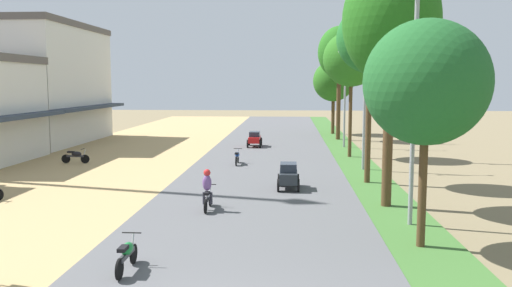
% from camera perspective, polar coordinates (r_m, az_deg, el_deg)
% --- Properties ---
extents(shophouse_far, '(9.71, 13.65, 10.10)m').
position_cam_1_polar(shophouse_far, '(48.57, -22.69, 5.98)').
color(shophouse_far, silver).
rests_on(shophouse_far, ground).
extents(parked_motorbike_third, '(1.80, 0.54, 0.94)m').
position_cam_1_polar(parked_motorbike_third, '(35.19, -18.91, -1.24)').
color(parked_motorbike_third, black).
rests_on(parked_motorbike_third, dirt_shoulder).
extents(median_tree_nearest, '(3.77, 3.77, 6.97)m').
position_cam_1_polar(median_tree_nearest, '(16.73, 17.94, 6.26)').
color(median_tree_nearest, '#4C351E').
rests_on(median_tree_nearest, median_strip).
extents(median_tree_second, '(3.88, 3.88, 10.02)m').
position_cam_1_polar(median_tree_second, '(22.17, 14.41, 12.61)').
color(median_tree_second, '#4C351E').
rests_on(median_tree_second, median_strip).
extents(median_tree_third, '(3.36, 3.36, 8.97)m').
position_cam_1_polar(median_tree_third, '(27.23, 12.27, 10.94)').
color(median_tree_third, '#4C351E').
rests_on(median_tree_third, median_strip).
extents(median_tree_fourth, '(3.84, 3.84, 8.55)m').
position_cam_1_polar(median_tree_fourth, '(36.62, 10.28, 8.96)').
color(median_tree_fourth, '#4C351E').
rests_on(median_tree_fourth, median_strip).
extents(median_tree_fifth, '(3.82, 3.82, 10.08)m').
position_cam_1_polar(median_tree_fifth, '(47.95, 9.01, 9.64)').
color(median_tree_fifth, '#4C351E').
rests_on(median_tree_fifth, median_strip).
extents(median_tree_sixth, '(4.06, 4.06, 7.31)m').
position_cam_1_polar(median_tree_sixth, '(53.27, 8.38, 6.69)').
color(median_tree_sixth, '#4C351E').
rests_on(median_tree_sixth, median_strip).
extents(streetlamp_near, '(3.16, 0.20, 8.42)m').
position_cam_1_polar(streetlamp_near, '(19.28, 16.75, 5.58)').
color(streetlamp_near, gray).
rests_on(streetlamp_near, median_strip).
extents(streetlamp_mid, '(3.16, 0.20, 7.06)m').
position_cam_1_polar(streetlamp_mid, '(31.27, 11.66, 4.70)').
color(streetlamp_mid, gray).
rests_on(streetlamp_mid, median_strip).
extents(streetlamp_far, '(3.16, 0.20, 7.86)m').
position_cam_1_polar(streetlamp_far, '(42.23, 9.59, 5.74)').
color(streetlamp_far, gray).
rests_on(streetlamp_far, median_strip).
extents(utility_pole_near, '(1.80, 0.20, 9.07)m').
position_cam_1_polar(utility_pole_near, '(36.10, 14.51, 5.73)').
color(utility_pole_near, brown).
rests_on(utility_pole_near, ground).
extents(utility_pole_far, '(1.80, 0.20, 8.81)m').
position_cam_1_polar(utility_pole_far, '(46.92, 11.99, 5.77)').
color(utility_pole_far, brown).
rests_on(utility_pole_far, ground).
extents(car_hatchback_charcoal, '(1.04, 2.00, 1.23)m').
position_cam_1_polar(car_hatchback_charcoal, '(25.25, 3.53, -3.41)').
color(car_hatchback_charcoal, '#282D33').
rests_on(car_hatchback_charcoal, road_strip).
extents(car_sedan_red, '(1.10, 2.26, 1.19)m').
position_cam_1_polar(car_sedan_red, '(41.97, -0.15, 0.57)').
color(car_sedan_red, red).
rests_on(car_sedan_red, road_strip).
extents(motorbike_ahead_third, '(0.54, 1.80, 0.94)m').
position_cam_1_polar(motorbike_ahead_third, '(14.83, -13.79, -11.45)').
color(motorbike_ahead_third, black).
rests_on(motorbike_ahead_third, road_strip).
extents(motorbike_ahead_fourth, '(0.54, 1.80, 1.66)m').
position_cam_1_polar(motorbike_ahead_fourth, '(21.10, -5.26, -5.11)').
color(motorbike_ahead_fourth, black).
rests_on(motorbike_ahead_fourth, road_strip).
extents(motorbike_ahead_fifth, '(0.54, 1.80, 0.94)m').
position_cam_1_polar(motorbike_ahead_fifth, '(32.84, -2.05, -1.40)').
color(motorbike_ahead_fifth, black).
rests_on(motorbike_ahead_fifth, road_strip).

